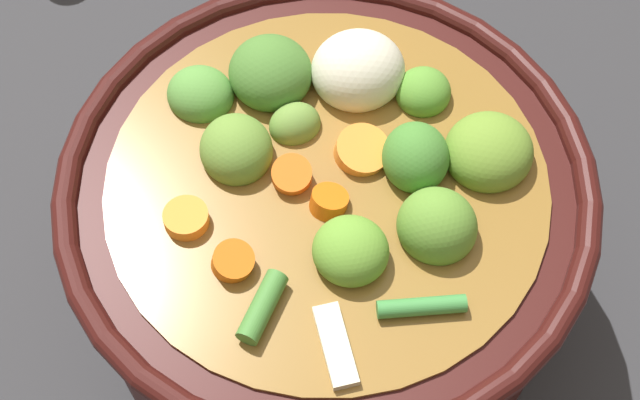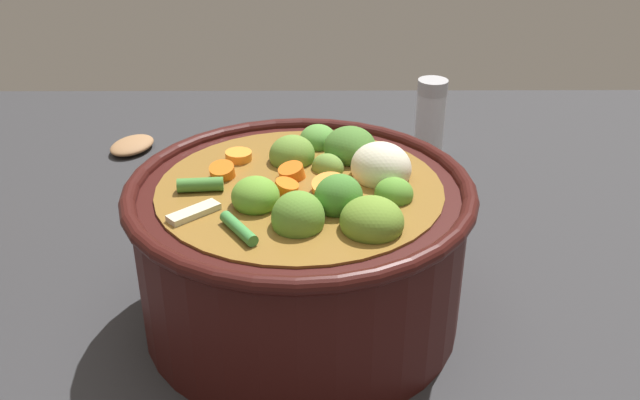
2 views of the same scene
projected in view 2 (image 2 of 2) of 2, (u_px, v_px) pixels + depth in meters
name	position (u px, v px, depth m)	size (l,w,h in m)	color
ground_plane	(302.00, 314.00, 0.59)	(1.10, 1.10, 0.00)	#2D2D30
cooking_pot	(302.00, 246.00, 0.56)	(0.27, 0.27, 0.15)	#38110F
wooden_spoon	(179.00, 154.00, 0.85)	(0.22, 0.23, 0.01)	#9B7049
salt_shaker	(430.00, 117.00, 0.85)	(0.04, 0.04, 0.09)	silver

